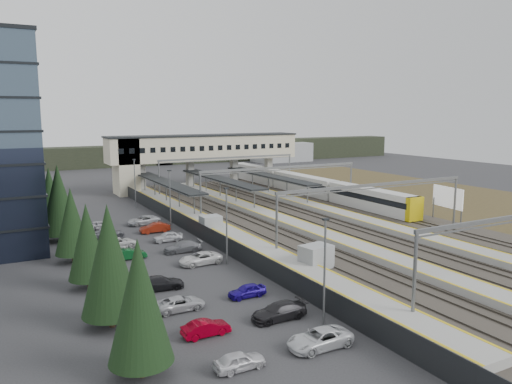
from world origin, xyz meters
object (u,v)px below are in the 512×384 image
relay_cabin_near (316,258)px  footbridge (193,151)px  relay_cabin_far (211,225)px  train (305,185)px  billboard (448,198)px

relay_cabin_near → footbridge: 57.04m
relay_cabin_far → footbridge: (11.87, 36.80, 6.76)m
train → billboard: billboard is taller
footbridge → train: footbridge is taller
relay_cabin_far → billboard: billboard is taller
relay_cabin_near → train: (24.96, 39.20, 0.70)m
footbridge → billboard: footbridge is taller
relay_cabin_near → relay_cabin_far: 19.45m
relay_cabin_near → train: 46.48m
billboard → train: bearing=99.0°
train → relay_cabin_near: bearing=-122.5°
relay_cabin_far → footbridge: size_ratio=0.06×
relay_cabin_near → billboard: bearing=17.8°
train → billboard: bearing=-81.0°
relay_cabin_near → footbridge: footbridge is taller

